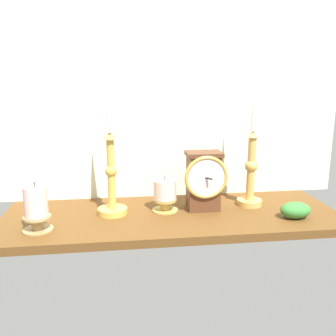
% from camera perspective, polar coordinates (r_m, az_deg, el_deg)
% --- Properties ---
extents(ground_plane, '(1.00, 0.36, 0.02)m').
position_cam_1_polar(ground_plane, '(1.13, 0.64, -7.52)').
color(ground_plane, brown).
extents(back_wall, '(1.20, 0.02, 0.65)m').
position_cam_1_polar(back_wall, '(1.24, -0.56, 10.38)').
color(back_wall, silver).
rests_on(back_wall, ground_plane).
extents(mantel_clock, '(0.13, 0.10, 0.18)m').
position_cam_1_polar(mantel_clock, '(1.13, 5.52, -1.84)').
color(mantel_clock, brown).
rests_on(mantel_clock, ground_plane).
extents(candlestick_tall_left, '(0.08, 0.08, 0.42)m').
position_cam_1_polar(candlestick_tall_left, '(1.19, 12.66, 0.55)').
color(candlestick_tall_left, tan).
rests_on(candlestick_tall_left, ground_plane).
extents(candlestick_tall_center, '(0.09, 0.09, 0.42)m').
position_cam_1_polar(candlestick_tall_center, '(1.09, -8.75, 0.15)').
color(candlestick_tall_center, gold).
rests_on(candlestick_tall_center, ground_plane).
extents(pillar_candle_front, '(0.08, 0.08, 0.11)m').
position_cam_1_polar(pillar_candle_front, '(1.13, -0.47, -4.04)').
color(pillar_candle_front, tan).
rests_on(pillar_candle_front, ground_plane).
extents(pillar_candle_near_clock, '(0.08, 0.08, 0.13)m').
position_cam_1_polar(pillar_candle_near_clock, '(1.04, -19.56, -5.81)').
color(pillar_candle_near_clock, '#A68654').
rests_on(pillar_candle_near_clock, ground_plane).
extents(ivy_sprig, '(0.09, 0.06, 0.05)m').
position_cam_1_polar(ivy_sprig, '(1.14, 18.97, -6.14)').
color(ivy_sprig, '#377F35').
rests_on(ivy_sprig, ground_plane).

